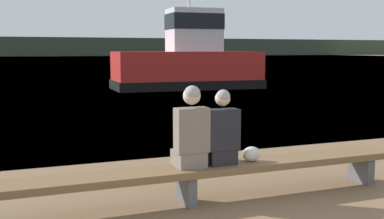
{
  "coord_description": "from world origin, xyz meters",
  "views": [
    {
      "loc": [
        -2.5,
        -2.61,
        1.99
      ],
      "look_at": [
        0.96,
        6.02,
        0.83
      ],
      "focal_mm": 45.0,
      "sensor_mm": 36.0,
      "label": 1
    }
  ],
  "objects_px": {
    "person_left": "(191,132)",
    "person_right": "(221,133)",
    "shopping_bag": "(251,154)",
    "bench_main": "(187,174)",
    "tugboat_red": "(189,63)"
  },
  "relations": [
    {
      "from": "person_right",
      "to": "tugboat_red",
      "type": "bearing_deg",
      "value": 69.92
    },
    {
      "from": "person_left",
      "to": "person_right",
      "type": "height_order",
      "value": "person_left"
    },
    {
      "from": "person_right",
      "to": "shopping_bag",
      "type": "bearing_deg",
      "value": -1.62
    },
    {
      "from": "person_left",
      "to": "shopping_bag",
      "type": "relative_size",
      "value": 4.15
    },
    {
      "from": "bench_main",
      "to": "tugboat_red",
      "type": "xyz_separation_m",
      "value": [
        6.93,
        17.6,
        0.89
      ]
    },
    {
      "from": "person_right",
      "to": "shopping_bag",
      "type": "relative_size",
      "value": 3.89
    },
    {
      "from": "shopping_bag",
      "to": "tugboat_red",
      "type": "distance_m",
      "value": 18.6
    },
    {
      "from": "person_right",
      "to": "tugboat_red",
      "type": "height_order",
      "value": "tugboat_red"
    },
    {
      "from": "bench_main",
      "to": "shopping_bag",
      "type": "distance_m",
      "value": 0.96
    },
    {
      "from": "person_left",
      "to": "person_right",
      "type": "relative_size",
      "value": 1.07
    },
    {
      "from": "person_right",
      "to": "tugboat_red",
      "type": "xyz_separation_m",
      "value": [
        6.43,
        17.59,
        0.39
      ]
    },
    {
      "from": "tugboat_red",
      "to": "person_right",
      "type": "bearing_deg",
      "value": 163.08
    },
    {
      "from": "shopping_bag",
      "to": "tugboat_red",
      "type": "relative_size",
      "value": 0.03
    },
    {
      "from": "bench_main",
      "to": "person_right",
      "type": "bearing_deg",
      "value": 1.41
    },
    {
      "from": "bench_main",
      "to": "person_right",
      "type": "xyz_separation_m",
      "value": [
        0.5,
        0.01,
        0.5
      ]
    }
  ]
}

